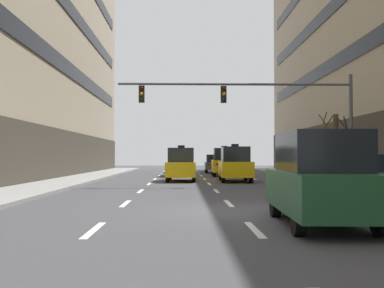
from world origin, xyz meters
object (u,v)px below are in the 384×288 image
(car_parked_2, at_px, (365,175))
(pedestrian_1, at_px, (327,164))
(taxi_driving_4, at_px, (181,165))
(taxi_driving_0, at_px, (224,162))
(car_driving_3, at_px, (215,164))
(taxi_driving_1, at_px, (179,165))
(car_driving_5, at_px, (320,179))
(car_driving_6, at_px, (181,162))
(street_tree_0, at_px, (336,144))
(traffic_signal_0, at_px, (263,104))
(taxi_driving_2, at_px, (235,164))

(car_parked_2, xyz_separation_m, pedestrian_1, (2.95, 13.16, 0.21))
(taxi_driving_4, bearing_deg, taxi_driving_0, 63.84)
(car_driving_3, height_order, pedestrian_1, car_driving_3)
(taxi_driving_1, bearing_deg, car_driving_5, -82.03)
(car_driving_3, xyz_separation_m, taxi_driving_4, (-3.13, -13.35, 0.18))
(car_driving_6, relative_size, street_tree_0, 1.00)
(taxi_driving_4, bearing_deg, traffic_signal_0, -49.97)
(pedestrian_1, bearing_deg, street_tree_0, -100.63)
(car_driving_5, height_order, car_parked_2, car_driving_5)
(car_driving_5, bearing_deg, traffic_signal_0, 85.21)
(taxi_driving_0, distance_m, taxi_driving_4, 7.53)
(taxi_driving_1, bearing_deg, taxi_driving_2, -63.58)
(taxi_driving_4, relative_size, car_driving_6, 1.01)
(traffic_signal_0, bearing_deg, street_tree_0, 39.87)
(traffic_signal_0, bearing_deg, car_driving_6, 102.81)
(taxi_driving_0, xyz_separation_m, taxi_driving_1, (-3.51, -0.21, -0.23))
(traffic_signal_0, bearing_deg, taxi_driving_1, 110.64)
(taxi_driving_2, height_order, car_parked_2, taxi_driving_2)
(car_driving_5, bearing_deg, taxi_driving_1, 97.97)
(taxi_driving_2, xyz_separation_m, car_parked_2, (3.93, -9.48, -0.26))
(taxi_driving_2, bearing_deg, traffic_signal_0, -79.20)
(taxi_driving_4, bearing_deg, car_driving_5, -79.63)
(taxi_driving_2, bearing_deg, street_tree_0, -0.67)
(taxi_driving_1, height_order, taxi_driving_2, taxi_driving_2)
(taxi_driving_2, xyz_separation_m, car_driving_6, (-3.33, 13.91, -0.04))
(taxi_driving_1, xyz_separation_m, car_driving_5, (3.31, -23.61, 0.18))
(car_driving_3, distance_m, traffic_signal_0, 18.62)
(pedestrian_1, bearing_deg, taxi_driving_4, -162.20)
(car_driving_6, height_order, car_parked_2, car_driving_6)
(car_driving_6, relative_size, pedestrian_1, 2.80)
(taxi_driving_1, distance_m, street_tree_0, 12.02)
(taxi_driving_0, relative_size, taxi_driving_4, 1.07)
(street_tree_0, bearing_deg, car_parked_2, -103.42)
(car_driving_3, height_order, street_tree_0, street_tree_0)
(taxi_driving_4, bearing_deg, pedestrian_1, 17.80)
(taxi_driving_1, distance_m, traffic_signal_0, 12.72)
(taxi_driving_2, relative_size, car_driving_5, 1.02)
(taxi_driving_2, distance_m, car_driving_6, 14.31)
(car_driving_3, bearing_deg, car_parked_2, -80.06)
(taxi_driving_0, height_order, car_driving_3, taxi_driving_0)
(taxi_driving_0, bearing_deg, car_driving_3, 91.69)
(car_parked_2, distance_m, traffic_signal_0, 6.77)
(taxi_driving_0, relative_size, traffic_signal_0, 0.38)
(car_driving_6, bearing_deg, taxi_driving_1, -91.09)
(taxi_driving_1, bearing_deg, street_tree_0, -36.16)
(car_parked_2, height_order, pedestrian_1, pedestrian_1)
(taxi_driving_1, distance_m, car_driving_3, 7.57)
(street_tree_0, bearing_deg, traffic_signal_0, -140.13)
(car_driving_3, xyz_separation_m, car_parked_2, (4.08, -23.25, -0.05))
(taxi_driving_1, relative_size, car_parked_2, 1.09)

